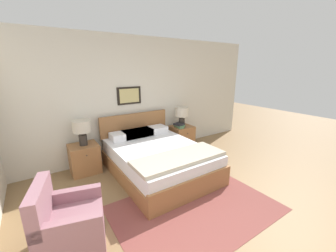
{
  "coord_description": "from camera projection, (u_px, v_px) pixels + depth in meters",
  "views": [
    {
      "loc": [
        -1.71,
        -1.29,
        1.96
      ],
      "look_at": [
        0.19,
        1.59,
        0.97
      ],
      "focal_mm": 22.0,
      "sensor_mm": 36.0,
      "label": 1
    }
  ],
  "objects": [
    {
      "name": "book_novel_upper",
      "position": [
        179.0,
        124.0,
        4.97
      ],
      "size": [
        0.24,
        0.24,
        0.04
      ],
      "rotation": [
        0.0,
        0.0,
        0.18
      ],
      "color": "#232328",
      "rests_on": "book_hardcover_middle"
    },
    {
      "name": "table_lamp_near_window",
      "position": [
        82.0,
        129.0,
        3.77
      ],
      "size": [
        0.32,
        0.32,
        0.48
      ],
      "color": "#2D2823",
      "rests_on": "nightstand_near_window"
    },
    {
      "name": "nightstand_near_window",
      "position": [
        85.0,
        159.0,
        3.93
      ],
      "size": [
        0.52,
        0.49,
        0.55
      ],
      "color": "#936038",
      "rests_on": "ground_plane"
    },
    {
      "name": "armchair",
      "position": [
        69.0,
        226.0,
        2.23
      ],
      "size": [
        0.78,
        0.78,
        0.84
      ],
      "rotation": [
        0.0,
        0.0,
        -1.82
      ],
      "color": "#8E606B",
      "rests_on": "ground_plane"
    },
    {
      "name": "nightstand_by_door",
      "position": [
        182.0,
        137.0,
        5.16
      ],
      "size": [
        0.52,
        0.49,
        0.55
      ],
      "color": "#936038",
      "rests_on": "ground_plane"
    },
    {
      "name": "ground_plane",
      "position": [
        227.0,
        236.0,
        2.48
      ],
      "size": [
        16.0,
        16.0,
        0.0
      ],
      "primitive_type": "plane",
      "color": "olive"
    },
    {
      "name": "area_rug_main",
      "position": [
        196.0,
        208.0,
        2.96
      ],
      "size": [
        2.27,
        1.57,
        0.01
      ],
      "color": "brown",
      "rests_on": "ground_plane"
    },
    {
      "name": "book_hardcover_middle",
      "position": [
        179.0,
        125.0,
        4.98
      ],
      "size": [
        0.19,
        0.27,
        0.03
      ],
      "rotation": [
        0.0,
        0.0,
        0.12
      ],
      "color": "#4C7551",
      "rests_on": "book_thick_bottom"
    },
    {
      "name": "wall_back",
      "position": [
        127.0,
        99.0,
        4.46
      ],
      "size": [
        7.02,
        0.09,
        2.6
      ],
      "color": "beige",
      "rests_on": "ground_plane"
    },
    {
      "name": "book_thick_bottom",
      "position": [
        179.0,
        127.0,
        4.98
      ],
      "size": [
        0.17,
        0.28,
        0.03
      ],
      "rotation": [
        0.0,
        0.0,
        -0.13
      ],
      "color": "#4C7551",
      "rests_on": "nightstand_by_door"
    },
    {
      "name": "bed",
      "position": [
        158.0,
        158.0,
        3.92
      ],
      "size": [
        1.56,
        2.09,
        0.98
      ],
      "color": "#936038",
      "rests_on": "ground_plane"
    },
    {
      "name": "table_lamp_by_door",
      "position": [
        182.0,
        114.0,
        4.99
      ],
      "size": [
        0.32,
        0.32,
        0.48
      ],
      "color": "#2D2823",
      "rests_on": "nightstand_by_door"
    }
  ]
}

